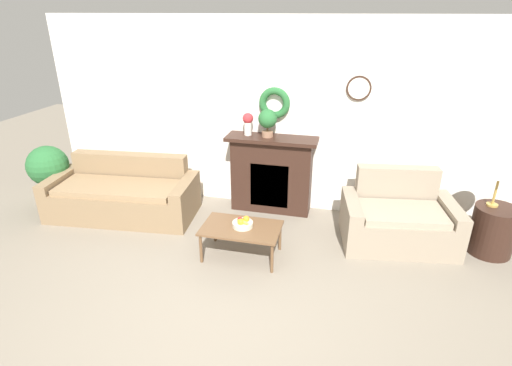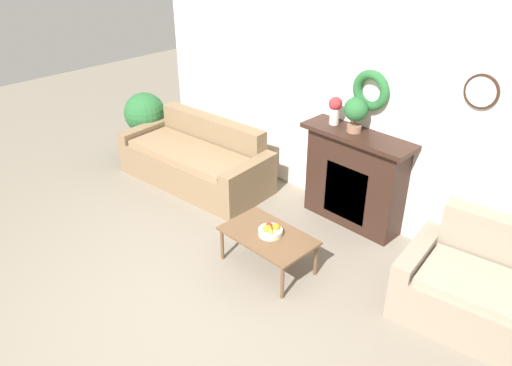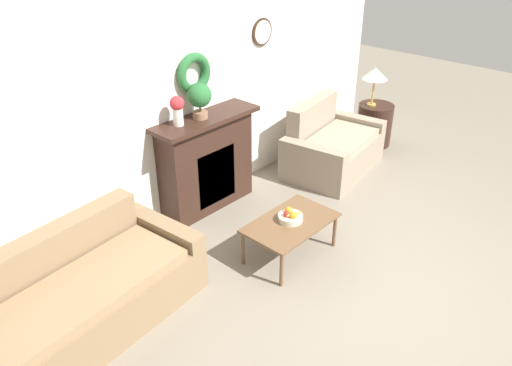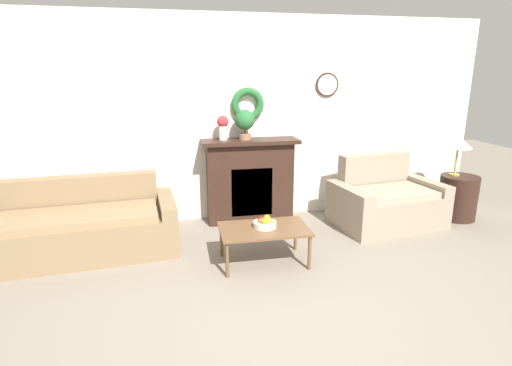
{
  "view_description": "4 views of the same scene",
  "coord_description": "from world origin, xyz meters",
  "px_view_note": "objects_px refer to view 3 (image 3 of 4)",
  "views": [
    {
      "loc": [
        1.1,
        -2.69,
        2.75
      ],
      "look_at": [
        0.09,
        1.42,
        0.9
      ],
      "focal_mm": 28.0,
      "sensor_mm": 36.0,
      "label": 1
    },
    {
      "loc": [
        2.77,
        -1.71,
        3.25
      ],
      "look_at": [
        -0.27,
        1.3,
        0.87
      ],
      "focal_mm": 35.0,
      "sensor_mm": 36.0,
      "label": 2
    },
    {
      "loc": [
        -3.28,
        -1.26,
        3.1
      ],
      "look_at": [
        -0.2,
        1.57,
        0.77
      ],
      "focal_mm": 35.0,
      "sensor_mm": 36.0,
      "label": 3
    },
    {
      "loc": [
        -0.9,
        -2.56,
        1.96
      ],
      "look_at": [
        -0.12,
        1.32,
        0.87
      ],
      "focal_mm": 28.0,
      "sensor_mm": 36.0,
      "label": 4
    }
  ],
  "objects_px": {
    "fireplace": "(207,162)",
    "potted_plant_on_mantel": "(199,97)",
    "coffee_table": "(291,225)",
    "table_lamp": "(375,74)",
    "loveseat_right": "(331,147)",
    "fruit_bowl": "(291,216)",
    "side_table_by_loveseat": "(374,125)",
    "couch_left": "(78,299)",
    "vase_on_mantel_left": "(177,109)"
  },
  "relations": [
    {
      "from": "coffee_table",
      "to": "potted_plant_on_mantel",
      "type": "relative_size",
      "value": 2.41
    },
    {
      "from": "coffee_table",
      "to": "potted_plant_on_mantel",
      "type": "xyz_separation_m",
      "value": [
        0.03,
        1.29,
        1.0
      ]
    },
    {
      "from": "side_table_by_loveseat",
      "to": "loveseat_right",
      "type": "bearing_deg",
      "value": 179.96
    },
    {
      "from": "fireplace",
      "to": "couch_left",
      "type": "bearing_deg",
      "value": -162.23
    },
    {
      "from": "coffee_table",
      "to": "vase_on_mantel_left",
      "type": "bearing_deg",
      "value": 101.08
    },
    {
      "from": "table_lamp",
      "to": "vase_on_mantel_left",
      "type": "height_order",
      "value": "vase_on_mantel_left"
    },
    {
      "from": "fireplace",
      "to": "couch_left",
      "type": "height_order",
      "value": "fireplace"
    },
    {
      "from": "coffee_table",
      "to": "table_lamp",
      "type": "height_order",
      "value": "table_lamp"
    },
    {
      "from": "loveseat_right",
      "to": "table_lamp",
      "type": "height_order",
      "value": "table_lamp"
    },
    {
      "from": "table_lamp",
      "to": "side_table_by_loveseat",
      "type": "bearing_deg",
      "value": -38.66
    },
    {
      "from": "loveseat_right",
      "to": "fruit_bowl",
      "type": "bearing_deg",
      "value": -165.17
    },
    {
      "from": "side_table_by_loveseat",
      "to": "potted_plant_on_mantel",
      "type": "distance_m",
      "value": 3.12
    },
    {
      "from": "fireplace",
      "to": "coffee_table",
      "type": "distance_m",
      "value": 1.32
    },
    {
      "from": "loveseat_right",
      "to": "coffee_table",
      "type": "distance_m",
      "value": 2.0
    },
    {
      "from": "couch_left",
      "to": "table_lamp",
      "type": "distance_m",
      "value": 4.87
    },
    {
      "from": "fireplace",
      "to": "coffee_table",
      "type": "xyz_separation_m",
      "value": [
        -0.09,
        -1.3,
        -0.21
      ]
    },
    {
      "from": "fruit_bowl",
      "to": "potted_plant_on_mantel",
      "type": "bearing_deg",
      "value": 89.37
    },
    {
      "from": "vase_on_mantel_left",
      "to": "fireplace",
      "type": "bearing_deg",
      "value": -0.9
    },
    {
      "from": "coffee_table",
      "to": "side_table_by_loveseat",
      "type": "distance_m",
      "value": 3.04
    },
    {
      "from": "couch_left",
      "to": "side_table_by_loveseat",
      "type": "distance_m",
      "value": 4.87
    },
    {
      "from": "loveseat_right",
      "to": "fruit_bowl",
      "type": "relative_size",
      "value": 6.06
    },
    {
      "from": "fruit_bowl",
      "to": "fireplace",
      "type": "bearing_deg",
      "value": 86.5
    },
    {
      "from": "loveseat_right",
      "to": "potted_plant_on_mantel",
      "type": "relative_size",
      "value": 3.84
    },
    {
      "from": "fruit_bowl",
      "to": "side_table_by_loveseat",
      "type": "height_order",
      "value": "side_table_by_loveseat"
    },
    {
      "from": "fruit_bowl",
      "to": "vase_on_mantel_left",
      "type": "distance_m",
      "value": 1.58
    },
    {
      "from": "couch_left",
      "to": "loveseat_right",
      "type": "height_order",
      "value": "loveseat_right"
    },
    {
      "from": "fireplace",
      "to": "side_table_by_loveseat",
      "type": "height_order",
      "value": "fireplace"
    },
    {
      "from": "fireplace",
      "to": "potted_plant_on_mantel",
      "type": "xyz_separation_m",
      "value": [
        -0.06,
        -0.01,
        0.79
      ]
    },
    {
      "from": "side_table_by_loveseat",
      "to": "vase_on_mantel_left",
      "type": "xyz_separation_m",
      "value": [
        -3.18,
        0.51,
        1.0
      ]
    },
    {
      "from": "loveseat_right",
      "to": "coffee_table",
      "type": "height_order",
      "value": "loveseat_right"
    },
    {
      "from": "loveseat_right",
      "to": "couch_left",
      "type": "bearing_deg",
      "value": 173.81
    },
    {
      "from": "table_lamp",
      "to": "potted_plant_on_mantel",
      "type": "height_order",
      "value": "potted_plant_on_mantel"
    },
    {
      "from": "potted_plant_on_mantel",
      "to": "couch_left",
      "type": "bearing_deg",
      "value": -162.07
    },
    {
      "from": "coffee_table",
      "to": "vase_on_mantel_left",
      "type": "relative_size",
      "value": 2.96
    },
    {
      "from": "vase_on_mantel_left",
      "to": "fruit_bowl",
      "type": "bearing_deg",
      "value": -78.21
    },
    {
      "from": "vase_on_mantel_left",
      "to": "potted_plant_on_mantel",
      "type": "relative_size",
      "value": 0.81
    },
    {
      "from": "coffee_table",
      "to": "side_table_by_loveseat",
      "type": "xyz_separation_m",
      "value": [
        2.93,
        0.8,
        -0.05
      ]
    },
    {
      "from": "vase_on_mantel_left",
      "to": "loveseat_right",
      "type": "bearing_deg",
      "value": -13.62
    },
    {
      "from": "coffee_table",
      "to": "table_lamp",
      "type": "bearing_deg",
      "value": 16.53
    },
    {
      "from": "fruit_bowl",
      "to": "table_lamp",
      "type": "bearing_deg",
      "value": 16.31
    },
    {
      "from": "vase_on_mantel_left",
      "to": "potted_plant_on_mantel",
      "type": "distance_m",
      "value": 0.29
    },
    {
      "from": "fruit_bowl",
      "to": "side_table_by_loveseat",
      "type": "bearing_deg",
      "value": 15.06
    },
    {
      "from": "fruit_bowl",
      "to": "vase_on_mantel_left",
      "type": "relative_size",
      "value": 0.78
    },
    {
      "from": "coffee_table",
      "to": "fruit_bowl",
      "type": "height_order",
      "value": "fruit_bowl"
    },
    {
      "from": "side_table_by_loveseat",
      "to": "vase_on_mantel_left",
      "type": "height_order",
      "value": "vase_on_mantel_left"
    },
    {
      "from": "couch_left",
      "to": "table_lamp",
      "type": "relative_size",
      "value": 3.91
    },
    {
      "from": "loveseat_right",
      "to": "vase_on_mantel_left",
      "type": "bearing_deg",
      "value": 157.9
    },
    {
      "from": "potted_plant_on_mantel",
      "to": "coffee_table",
      "type": "bearing_deg",
      "value": -91.23
    },
    {
      "from": "fruit_bowl",
      "to": "side_table_by_loveseat",
      "type": "relative_size",
      "value": 0.4
    },
    {
      "from": "couch_left",
      "to": "table_lamp",
      "type": "bearing_deg",
      "value": -3.19
    }
  ]
}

